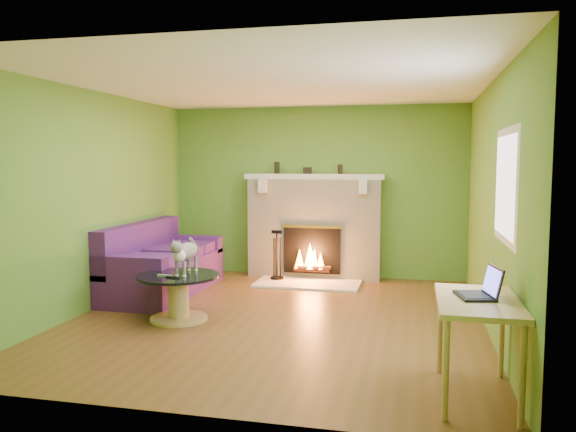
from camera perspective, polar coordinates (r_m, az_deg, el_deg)
name	(u,v)px	position (r m, az deg, el deg)	size (l,w,h in m)	color
floor	(278,318)	(6.43, -1.04, -10.34)	(5.00, 5.00, 0.00)	brown
ceiling	(277,84)	(6.24, -1.08, 13.28)	(5.00, 5.00, 0.00)	white
wall_back	(316,192)	(8.65, 2.90, 2.47)	(5.00, 5.00, 0.00)	#53872C
wall_front	(189,230)	(3.83, -10.01, -1.37)	(5.00, 5.00, 0.00)	#53872C
wall_left	(95,200)	(7.08, -19.03, 1.52)	(5.00, 5.00, 0.00)	#53872C
wall_right	(492,207)	(6.07, 20.03, 0.88)	(5.00, 5.00, 0.00)	#53872C
window_frame	(506,186)	(5.17, 21.26, 2.87)	(1.20, 1.20, 0.00)	silver
window_pane	(505,186)	(5.17, 21.17, 2.87)	(1.06, 1.06, 0.00)	white
fireplace	(314,227)	(8.51, 2.67, -1.15)	(2.10, 0.46, 1.58)	beige
hearth	(308,283)	(8.13, 2.00, -6.86)	(1.50, 0.75, 0.03)	beige
mantel	(314,177)	(8.44, 2.67, 4.03)	(2.10, 0.28, 0.08)	beige
sofa	(160,266)	(7.78, -12.89, -4.94)	(0.94, 2.09, 0.94)	#4B1962
coffee_table	(178,294)	(6.41, -11.07, -7.77)	(0.91, 0.91, 0.51)	tan
desk	(478,311)	(4.42, 18.72, -9.14)	(0.59, 1.01, 0.75)	tan
cat	(186,255)	(6.34, -10.30, -3.97)	(0.25, 0.67, 0.42)	slate
remote_silver	(165,276)	(6.29, -12.39, -5.93)	(0.17, 0.04, 0.02)	#969699
remote_black	(173,277)	(6.19, -11.61, -6.11)	(0.16, 0.04, 0.02)	black
laptop	(475,281)	(4.42, 18.48, -6.32)	(0.28, 0.32, 0.24)	black
fire_tools	(277,254)	(8.31, -1.14, -3.93)	(0.19, 0.19, 0.73)	black
mantel_vase_left	(277,168)	(8.58, -1.13, 4.92)	(0.08, 0.08, 0.18)	black
mantel_vase_right	(340,169)	(8.40, 5.33, 4.75)	(0.07, 0.07, 0.14)	black
mantel_box	(307,170)	(8.48, 1.98, 4.64)	(0.12, 0.08, 0.10)	black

